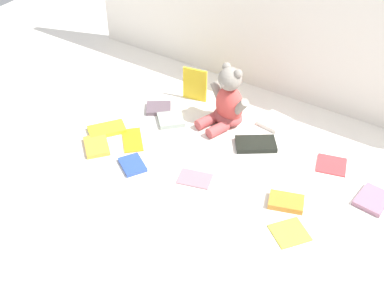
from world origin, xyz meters
TOP-DOWN VIEW (x-y plane):
  - ground_plane at (0.00, 0.00)m, footprint 3.20×3.20m
  - backdrop_drape at (0.00, 0.48)m, footprint 1.71×0.03m
  - teddy_bear at (-0.04, 0.18)m, footprint 0.19×0.19m
  - book_case_0 at (0.54, 0.07)m, footprint 0.10×0.12m
  - book_case_1 at (0.32, -0.09)m, footprint 0.12×0.10m
  - book_case_2 at (-0.38, -0.10)m, footprint 0.14×0.15m
  - book_case_3 at (0.38, -0.19)m, footprint 0.13×0.13m
  - book_case_4 at (-0.35, -0.20)m, footprint 0.14×0.13m
  - book_case_5 at (0.03, -0.14)m, footprint 0.12×0.10m
  - book_case_6 at (0.37, 0.16)m, footprint 0.12×0.12m
  - book_case_7 at (-0.18, -0.20)m, footprint 0.12×0.11m
  - book_case_8 at (-0.22, 0.07)m, footprint 0.13×0.13m
  - book_case_9 at (-0.22, 0.25)m, footprint 0.10×0.03m
  - book_case_10 at (0.12, 0.12)m, footprint 0.16×0.15m
  - book_case_11 at (-0.27, -0.10)m, footprint 0.14×0.14m
  - book_case_12 at (0.11, 0.27)m, footprint 0.10×0.11m
  - book_case_13 at (-0.30, 0.11)m, footprint 0.12×0.12m

SIDE VIEW (x-z plane):
  - ground_plane at x=0.00m, z-range 0.00..0.00m
  - book_case_11 at x=-0.27m, z-range 0.00..0.01m
  - book_case_5 at x=0.03m, z-range 0.00..0.01m
  - book_case_6 at x=0.37m, z-range 0.00..0.01m
  - book_case_3 at x=0.38m, z-range 0.00..0.01m
  - book_case_7 at x=-0.18m, z-range 0.00..0.01m
  - book_case_0 at x=0.54m, z-range 0.00..0.02m
  - book_case_4 at x=-0.35m, z-range 0.00..0.02m
  - book_case_13 at x=-0.30m, z-range 0.00..0.02m
  - book_case_2 at x=-0.38m, z-range 0.00..0.02m
  - book_case_12 at x=0.11m, z-range 0.00..0.02m
  - book_case_8 at x=-0.22m, z-range 0.00..0.02m
  - book_case_10 at x=0.12m, z-range 0.00..0.02m
  - book_case_1 at x=0.32m, z-range 0.00..0.02m
  - book_case_9 at x=-0.22m, z-range 0.00..0.13m
  - teddy_bear at x=-0.04m, z-range -0.03..0.20m
  - backdrop_drape at x=0.00m, z-range 0.00..0.60m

